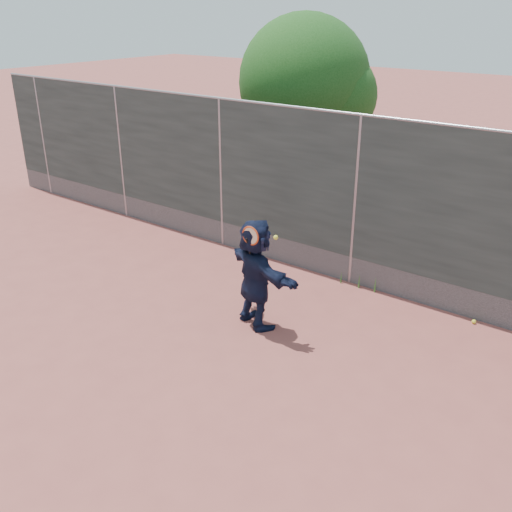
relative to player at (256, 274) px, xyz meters
The scene contains 7 objects.
ground 1.63m from the player, 69.80° to the right, with size 80.00×80.00×0.00m, color #9E4C42.
player is the anchor object (origin of this frame).
ball_ground 3.55m from the player, 36.69° to the left, with size 0.07×0.07×0.07m, color yellow.
fence 2.37m from the player, 77.90° to the left, with size 20.00×0.06×3.03m.
swing_action 0.71m from the player, 65.76° to the right, with size 0.56×0.18×0.51m.
tree_left 6.13m from the player, 114.28° to the left, with size 3.15×3.00×4.53m.
weed_clump 2.35m from the player, 69.86° to the left, with size 0.68×0.07×0.30m.
Camera 1 is at (4.22, -4.98, 4.62)m, focal length 40.00 mm.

